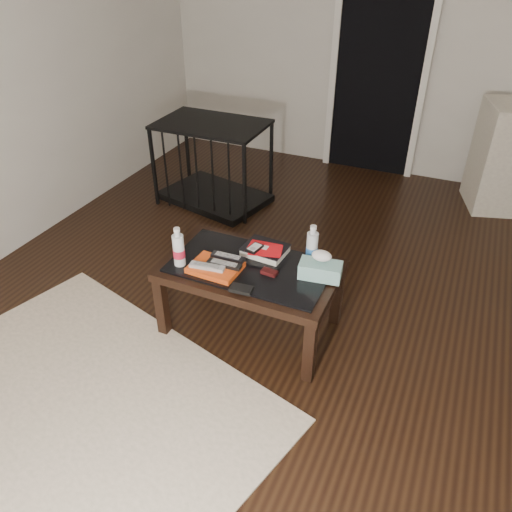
{
  "coord_description": "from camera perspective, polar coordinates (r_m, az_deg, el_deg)",
  "views": [
    {
      "loc": [
        0.49,
        -2.35,
        2.08
      ],
      "look_at": [
        -0.44,
        -0.24,
        0.55
      ],
      "focal_mm": 35.0,
      "sensor_mm": 36.0,
      "label": 1
    }
  ],
  "objects": [
    {
      "name": "remote_black_front",
      "position": [
        2.79,
        -3.65,
        -0.91
      ],
      "size": [
        0.2,
        0.06,
        0.02
      ],
      "primitive_type": "cube",
      "rotation": [
        0.0,
        0.0,
        0.04
      ],
      "color": "black",
      "rests_on": "magazines"
    },
    {
      "name": "water_bottle_right",
      "position": [
        2.83,
        6.44,
        1.34
      ],
      "size": [
        0.07,
        0.07,
        0.24
      ],
      "primitive_type": "cylinder",
      "rotation": [
        0.0,
        0.0,
        -0.1
      ],
      "color": "silver",
      "rests_on": "coffee_table"
    },
    {
      "name": "wallet",
      "position": [
        2.65,
        -1.69,
        -3.79
      ],
      "size": [
        0.13,
        0.08,
        0.02
      ],
      "primitive_type": "cube",
      "rotation": [
        0.0,
        0.0,
        0.09
      ],
      "color": "black",
      "rests_on": "coffee_table"
    },
    {
      "name": "room_shell",
      "position": [
        2.44,
        12.74,
        21.97
      ],
      "size": [
        5.0,
        5.0,
        5.0
      ],
      "color": "beige",
      "rests_on": "ground"
    },
    {
      "name": "remote_black_back",
      "position": [
        2.85,
        -3.23,
        -0.08
      ],
      "size": [
        0.2,
        0.05,
        0.02
      ],
      "primitive_type": "cube",
      "rotation": [
        0.0,
        0.0,
        0.03
      ],
      "color": "black",
      "rests_on": "magazines"
    },
    {
      "name": "textbook",
      "position": [
        2.94,
        1.05,
        0.69
      ],
      "size": [
        0.26,
        0.22,
        0.05
      ],
      "primitive_type": "cube",
      "rotation": [
        0.0,
        0.0,
        -0.08
      ],
      "color": "black",
      "rests_on": "coffee_table"
    },
    {
      "name": "magazines",
      "position": [
        2.81,
        -4.66,
        -1.32
      ],
      "size": [
        0.29,
        0.22,
        0.03
      ],
      "primitive_type": "cube",
      "rotation": [
        0.0,
        0.0,
        -0.04
      ],
      "color": "#DD4914",
      "rests_on": "coffee_table"
    },
    {
      "name": "ground",
      "position": [
        3.18,
        9.13,
        -7.85
      ],
      "size": [
        5.0,
        5.0,
        0.0
      ],
      "primitive_type": "plane",
      "color": "black",
      "rests_on": "ground"
    },
    {
      "name": "coffee_table",
      "position": [
        2.89,
        -0.63,
        -2.11
      ],
      "size": [
        1.0,
        0.6,
        0.46
      ],
      "color": "black",
      "rests_on": "ground"
    },
    {
      "name": "dvd_mailers",
      "position": [
        2.91,
        0.89,
        0.95
      ],
      "size": [
        0.2,
        0.15,
        0.01
      ],
      "primitive_type": "cube",
      "rotation": [
        0.0,
        0.0,
        0.08
      ],
      "color": "red",
      "rests_on": "textbook"
    },
    {
      "name": "water_bottle_left",
      "position": [
        2.83,
        -8.86,
        1.07
      ],
      "size": [
        0.08,
        0.08,
        0.24
      ],
      "primitive_type": "cylinder",
      "rotation": [
        0.0,
        0.0,
        0.26
      ],
      "color": "white",
      "rests_on": "coffee_table"
    },
    {
      "name": "ipod",
      "position": [
        2.89,
        -0.17,
        0.93
      ],
      "size": [
        0.08,
        0.11,
        0.02
      ],
      "primitive_type": "cube",
      "rotation": [
        0.0,
        0.0,
        -0.19
      ],
      "color": "black",
      "rests_on": "dvd_mailers"
    },
    {
      "name": "doorway",
      "position": [
        5.01,
        13.95,
        20.54
      ],
      "size": [
        0.9,
        0.08,
        2.07
      ],
      "color": "black",
      "rests_on": "ground"
    },
    {
      "name": "flip_phone",
      "position": [
        2.77,
        1.52,
        -1.87
      ],
      "size": [
        0.09,
        0.05,
        0.02
      ],
      "primitive_type": "cube",
      "rotation": [
        0.0,
        0.0,
        -0.07
      ],
      "color": "black",
      "rests_on": "coffee_table"
    },
    {
      "name": "rug",
      "position": [
        2.84,
        -20.37,
        -16.28
      ],
      "size": [
        2.33,
        1.98,
        0.01
      ],
      "primitive_type": "cube",
      "rotation": [
        0.0,
        0.0,
        -0.27
      ],
      "color": "beige",
      "rests_on": "ground"
    },
    {
      "name": "pet_crate",
      "position": [
        4.48,
        -4.83,
        9.09
      ],
      "size": [
        1.01,
        0.79,
        0.71
      ],
      "rotation": [
        0.0,
        0.0,
        -0.23
      ],
      "color": "black",
      "rests_on": "ground"
    },
    {
      "name": "remote_silver",
      "position": [
        2.78,
        -5.61,
        -1.18
      ],
      "size": [
        0.2,
        0.08,
        0.02
      ],
      "primitive_type": "cube",
      "rotation": [
        0.0,
        0.0,
        0.13
      ],
      "color": "#9F9FA4",
      "rests_on": "magazines"
    },
    {
      "name": "tissue_box",
      "position": [
        2.75,
        7.37,
        -1.61
      ],
      "size": [
        0.24,
        0.15,
        0.09
      ],
      "primitive_type": "cube",
      "rotation": [
        0.0,
        0.0,
        0.13
      ],
      "color": "teal",
      "rests_on": "coffee_table"
    }
  ]
}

